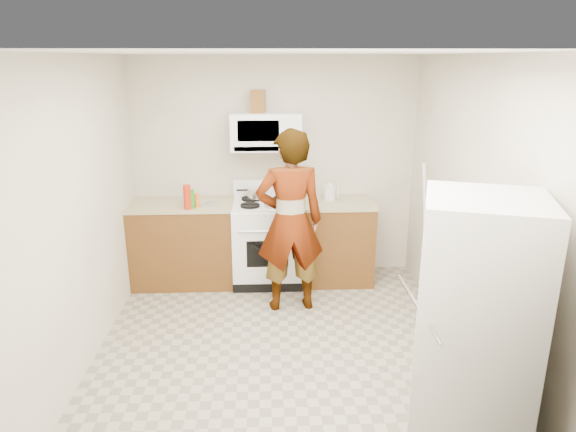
{
  "coord_description": "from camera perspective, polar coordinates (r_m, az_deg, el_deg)",
  "views": [
    {
      "loc": [
        -0.11,
        -3.99,
        2.46
      ],
      "look_at": [
        0.09,
        0.55,
        1.06
      ],
      "focal_mm": 32.0,
      "sensor_mm": 36.0,
      "label": 1
    }
  ],
  "objects": [
    {
      "name": "floor",
      "position": [
        4.69,
        -0.86,
        -14.54
      ],
      "size": [
        3.6,
        3.6,
        0.0
      ],
      "primitive_type": "plane",
      "color": "gray",
      "rests_on": "ground"
    },
    {
      "name": "back_wall",
      "position": [
        5.9,
        -1.45,
        5.3
      ],
      "size": [
        3.2,
        0.02,
        2.5
      ],
      "primitive_type": "cube",
      "color": "beige",
      "rests_on": "floor"
    },
    {
      "name": "right_wall",
      "position": [
        4.5,
        19.74,
        0.49
      ],
      "size": [
        0.02,
        3.6,
        2.5
      ],
      "primitive_type": "cube",
      "color": "beige",
      "rests_on": "floor"
    },
    {
      "name": "cabinet_left",
      "position": [
        5.91,
        -11.48,
        -3.12
      ],
      "size": [
        1.12,
        0.62,
        0.9
      ],
      "primitive_type": "cube",
      "color": "brown",
      "rests_on": "floor"
    },
    {
      "name": "counter_left",
      "position": [
        5.77,
        -11.75,
        1.25
      ],
      "size": [
        1.14,
        0.64,
        0.03
      ],
      "primitive_type": "cube",
      "color": "tan",
      "rests_on": "cabinet_left"
    },
    {
      "name": "cabinet_right",
      "position": [
        5.89,
        5.31,
        -2.9
      ],
      "size": [
        0.8,
        0.62,
        0.9
      ],
      "primitive_type": "cube",
      "color": "brown",
      "rests_on": "floor"
    },
    {
      "name": "counter_right",
      "position": [
        5.75,
        5.44,
        1.48
      ],
      "size": [
        0.82,
        0.64,
        0.03
      ],
      "primitive_type": "cube",
      "color": "tan",
      "rests_on": "cabinet_right"
    },
    {
      "name": "gas_range",
      "position": [
        5.82,
        -2.32,
        -2.73
      ],
      "size": [
        0.76,
        0.65,
        1.13
      ],
      "color": "white",
      "rests_on": "floor"
    },
    {
      "name": "microwave",
      "position": [
        5.65,
        -2.47,
        9.38
      ],
      "size": [
        0.76,
        0.38,
        0.4
      ],
      "primitive_type": "cube",
      "color": "white",
      "rests_on": "back_wall"
    },
    {
      "name": "person",
      "position": [
        5.04,
        0.22,
        -0.63
      ],
      "size": [
        0.72,
        0.51,
        1.84
      ],
      "primitive_type": "imported",
      "rotation": [
        0.0,
        0.0,
        3.25
      ],
      "color": "tan",
      "rests_on": "floor"
    },
    {
      "name": "fridge",
      "position": [
        3.46,
        19.94,
        -11.73
      ],
      "size": [
        0.88,
        0.88,
        1.7
      ],
      "primitive_type": "cube",
      "rotation": [
        0.0,
        0.0,
        -0.31
      ],
      "color": "#B8B8B4",
      "rests_on": "floor"
    },
    {
      "name": "kettle",
      "position": [
        5.78,
        4.66,
        2.61
      ],
      "size": [
        0.15,
        0.15,
        0.16
      ],
      "primitive_type": "cylinder",
      "rotation": [
        0.0,
        0.0,
        0.08
      ],
      "color": "silver",
      "rests_on": "counter_right"
    },
    {
      "name": "jug",
      "position": [
        5.62,
        -3.35,
        12.61
      ],
      "size": [
        0.16,
        0.16,
        0.24
      ],
      "primitive_type": "cube",
      "rotation": [
        0.0,
        0.0,
        -0.19
      ],
      "color": "brown",
      "rests_on": "microwave"
    },
    {
      "name": "saucepan",
      "position": [
        5.79,
        -3.63,
        2.56
      ],
      "size": [
        0.2,
        0.2,
        0.11
      ],
      "primitive_type": "cylinder",
      "rotation": [
        0.0,
        0.0,
        0.02
      ],
      "color": "silver",
      "rests_on": "gas_range"
    },
    {
      "name": "tray",
      "position": [
        5.54,
        -1.26,
        1.36
      ],
      "size": [
        0.28,
        0.21,
        0.05
      ],
      "primitive_type": "cube",
      "rotation": [
        0.0,
        0.0,
        0.23
      ],
      "color": "white",
      "rests_on": "gas_range"
    },
    {
      "name": "bottle_spray",
      "position": [
        5.49,
        -11.14,
        2.08
      ],
      "size": [
        0.08,
        0.08,
        0.26
      ],
      "primitive_type": "cylinder",
      "rotation": [
        0.0,
        0.0,
        0.08
      ],
      "color": "red",
      "rests_on": "counter_left"
    },
    {
      "name": "bottle_hot_sauce",
      "position": [
        5.54,
        -10.06,
        1.72
      ],
      "size": [
        0.05,
        0.05,
        0.15
      ],
      "primitive_type": "cylinder",
      "rotation": [
        0.0,
        0.0,
        -0.05
      ],
      "color": "#DB5718",
      "rests_on": "counter_left"
    },
    {
      "name": "bottle_green_cap",
      "position": [
        5.52,
        -10.68,
        1.87
      ],
      "size": [
        0.07,
        0.07,
        0.2
      ],
      "primitive_type": "cylinder",
      "rotation": [
        0.0,
        0.0,
        -0.06
      ],
      "color": "#1B7D16",
      "rests_on": "counter_left"
    },
    {
      "name": "pot_lid",
      "position": [
        5.67,
        -8.83,
        1.38
      ],
      "size": [
        0.31,
        0.31,
        0.01
      ],
      "primitive_type": "cylinder",
      "rotation": [
        0.0,
        0.0,
        0.41
      ],
      "color": "silver",
      "rests_on": "counter_left"
    },
    {
      "name": "broom",
      "position": [
        5.59,
        15.0,
        -1.41
      ],
      "size": [
        0.23,
        0.24,
        1.46
      ],
      "primitive_type": "cylinder",
      "rotation": [
        0.14,
        -0.14,
        0.02
      ],
      "color": "white",
      "rests_on": "floor"
    }
  ]
}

